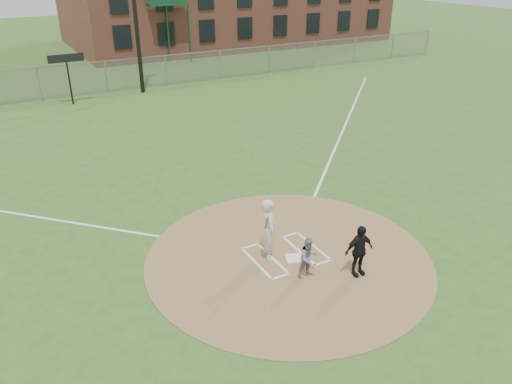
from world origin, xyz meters
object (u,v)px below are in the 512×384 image
catcher (309,258)px  umpire (359,251)px  batter_at_plate (269,229)px  home_plate (294,258)px

catcher → umpire: bearing=-22.4°
batter_at_plate → umpire: bearing=-48.2°
umpire → batter_at_plate: (-1.73, 1.94, 0.18)m
catcher → batter_at_plate: size_ratio=0.63×
batter_at_plate → home_plate: bearing=-36.7°
home_plate → catcher: size_ratio=0.39×
home_plate → batter_at_plate: (-0.60, 0.45, 0.93)m
home_plate → catcher: catcher is taller
umpire → batter_at_plate: batter_at_plate is taller
home_plate → catcher: 1.08m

